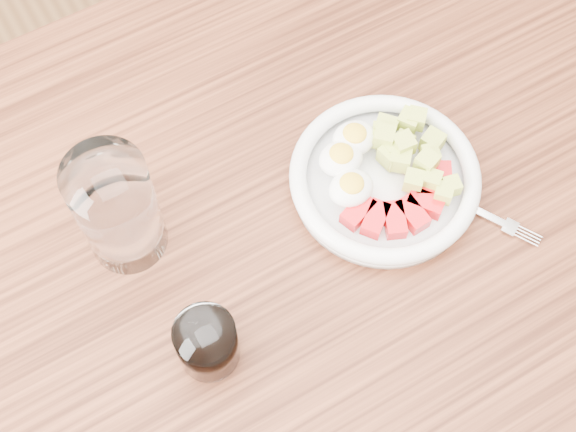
% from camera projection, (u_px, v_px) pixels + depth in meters
% --- Properties ---
extents(ground, '(4.00, 4.00, 0.00)m').
position_uv_depth(ground, '(295.00, 385.00, 1.67)').
color(ground, brown).
rests_on(ground, ground).
extents(dining_table, '(1.50, 0.90, 0.77)m').
position_uv_depth(dining_table, '(298.00, 261.00, 1.07)').
color(dining_table, brown).
rests_on(dining_table, ground).
extents(bowl, '(0.24, 0.24, 0.05)m').
position_uv_depth(bowl, '(384.00, 175.00, 0.99)').
color(bowl, white).
rests_on(bowl, dining_table).
extents(fork, '(0.10, 0.16, 0.01)m').
position_uv_depth(fork, '(456.00, 201.00, 0.99)').
color(fork, black).
rests_on(fork, dining_table).
extents(water_glass, '(0.09, 0.09, 0.17)m').
position_uv_depth(water_glass, '(117.00, 209.00, 0.90)').
color(water_glass, white).
rests_on(water_glass, dining_table).
extents(coffee_glass, '(0.07, 0.07, 0.08)m').
position_uv_depth(coffee_glass, '(207.00, 343.00, 0.88)').
color(coffee_glass, white).
rests_on(coffee_glass, dining_table).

